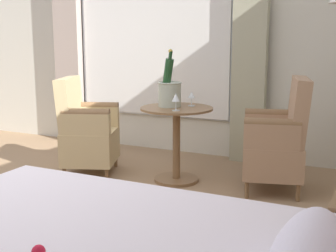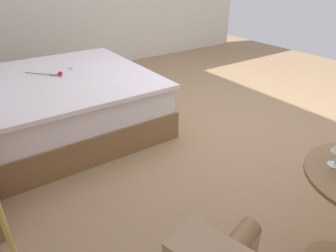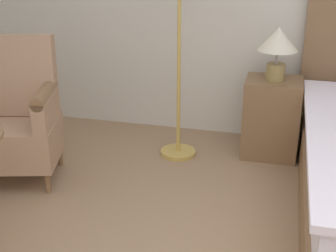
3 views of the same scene
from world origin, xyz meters
name	(u,v)px [view 3 (image 3 of 3)]	position (x,y,z in m)	size (l,w,h in m)	color
nightstand	(271,118)	(-0.23, 2.50, 0.31)	(0.45, 0.37, 0.61)	brown
bedside_lamp	(278,44)	(-0.23, 2.50, 0.89)	(0.30, 0.30, 0.40)	olive
armchair_by_window	(14,118)	(-1.95, 1.68, 0.45)	(0.70, 0.66, 1.00)	brown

